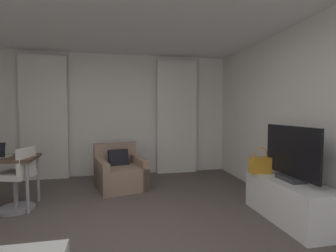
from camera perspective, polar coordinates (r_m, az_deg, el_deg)
The scene contains 10 objects.
ground_plane at distance 2.95m, azimuth -12.06°, elevation -24.88°, with size 12.00×12.00×0.00m, color #564C47.
wall_window at distance 5.62m, azimuth -12.05°, elevation 2.44°, with size 5.12×0.06×2.60m.
wall_right at distance 3.60m, azimuth 32.22°, elevation 1.42°, with size 0.06×6.12×2.60m.
curtain_left_panel at distance 5.67m, azimuth -26.08°, elevation 1.66°, with size 0.90×0.06×2.50m.
curtain_right_panel at distance 5.66m, azimuth 2.03°, elevation 2.01°, with size 0.90×0.06×2.50m.
armchair at distance 4.76m, azimuth -10.75°, elevation -10.36°, with size 0.98×1.04×0.78m.
desk_chair at distance 4.18m, azimuth -30.62°, elevation -10.88°, with size 0.49×0.49×0.88m.
tv_console at distance 3.69m, azimuth 25.61°, elevation -14.82°, with size 0.52×1.26×0.52m.
tv_flatscreen at distance 3.55m, azimuth 25.93°, elevation -5.92°, with size 0.20×0.95×0.69m.
handbag_primary at distance 3.84m, azimuth 20.06°, elevation -8.13°, with size 0.30×0.14×0.37m.
Camera 1 is at (0.03, -2.59, 1.40)m, focal length 27.13 mm.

